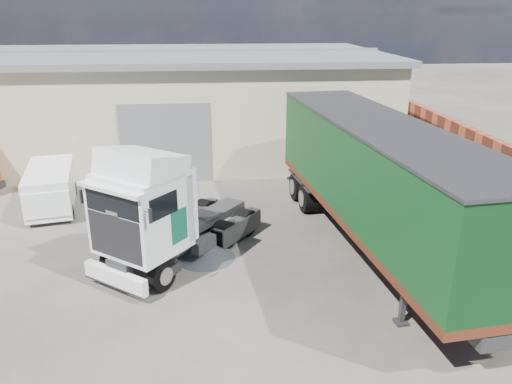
{
  "coord_description": "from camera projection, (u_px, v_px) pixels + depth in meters",
  "views": [
    {
      "loc": [
        0.04,
        -11.88,
        7.41
      ],
      "look_at": [
        1.4,
        3.0,
        1.94
      ],
      "focal_mm": 35.0,
      "sensor_mm": 36.0,
      "label": 1
    }
  ],
  "objects": [
    {
      "name": "ground",
      "position": [
        215.0,
        297.0,
        13.66
      ],
      "size": [
        120.0,
        120.0,
        0.0
      ],
      "primitive_type": "plane",
      "color": "#292521",
      "rests_on": "ground"
    },
    {
      "name": "gravel_heap",
      "position": [
        163.0,
        223.0,
        17.2
      ],
      "size": [
        6.62,
        6.62,
        1.06
      ],
      "rotation": [
        0.0,
        0.0,
        -0.38
      ],
      "color": "black",
      "rests_on": "ground"
    },
    {
      "name": "panel_van",
      "position": [
        51.0,
        189.0,
        19.4
      ],
      "size": [
        2.4,
        4.24,
        1.64
      ],
      "rotation": [
        0.0,
        0.0,
        0.2
      ],
      "color": "black",
      "rests_on": "ground"
    },
    {
      "name": "warehouse",
      "position": [
        99.0,
        102.0,
        27.19
      ],
      "size": [
        30.6,
        12.6,
        5.42
      ],
      "color": "#BBB490",
      "rests_on": "ground"
    },
    {
      "name": "box_trailer",
      "position": [
        376.0,
        174.0,
        15.61
      ],
      "size": [
        4.01,
        12.91,
        4.22
      ],
      "rotation": [
        0.0,
        0.0,
        0.11
      ],
      "color": "#2D2D30",
      "rests_on": "ground"
    },
    {
      "name": "tractor_unit",
      "position": [
        160.0,
        216.0,
        14.8
      ],
      "size": [
        5.24,
        5.88,
        3.92
      ],
      "rotation": [
        0.0,
        0.0,
        -0.65
      ],
      "color": "black",
      "rests_on": "ground"
    },
    {
      "name": "brick_boundary_wall",
      "position": [
        502.0,
        175.0,
        19.82
      ],
      "size": [
        0.35,
        26.0,
        2.5
      ],
      "primitive_type": "cube",
      "color": "brown",
      "rests_on": "ground"
    }
  ]
}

